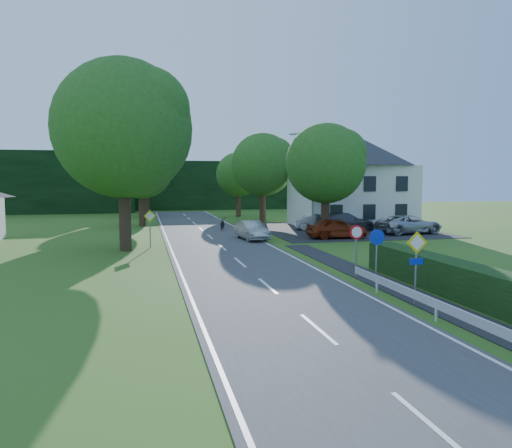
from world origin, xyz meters
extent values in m
plane|color=#335C1A|center=(0.00, 0.00, 0.00)|extent=(160.00, 160.00, 0.00)
cube|color=#3D3D40|center=(0.00, 20.00, 0.02)|extent=(7.00, 80.00, 0.04)
cube|color=#242426|center=(12.00, 33.00, 0.02)|extent=(14.00, 16.00, 0.04)
cube|color=white|center=(-3.25, 20.00, 0.04)|extent=(0.12, 80.00, 0.01)
cube|color=white|center=(3.25, 20.00, 0.04)|extent=(0.12, 80.00, 0.01)
cube|color=black|center=(8.00, 66.00, 3.50)|extent=(30.00, 5.00, 7.00)
cube|color=silver|center=(14.00, 36.00, 2.80)|extent=(10.00, 8.00, 5.60)
pyramid|color=#292A2F|center=(14.00, 36.00, 7.10)|extent=(10.60, 8.40, 3.00)
cylinder|color=gray|center=(8.20, 30.00, 4.00)|extent=(0.16, 0.16, 8.00)
cylinder|color=gray|center=(7.40, 30.00, 7.90)|extent=(1.70, 0.10, 0.10)
cube|color=gray|center=(6.50, 30.00, 7.85)|extent=(0.50, 0.18, 0.12)
cylinder|color=gray|center=(4.30, 8.00, 1.20)|extent=(0.07, 0.07, 2.40)
cube|color=yellow|center=(4.30, 7.97, 2.20)|extent=(0.78, 0.04, 0.78)
cube|color=white|center=(4.30, 7.97, 2.20)|extent=(0.57, 0.05, 0.57)
cube|color=#0D2CC3|center=(4.30, 7.97, 1.55)|extent=(0.50, 0.04, 0.22)
cylinder|color=gray|center=(4.30, 11.00, 1.10)|extent=(0.07, 0.07, 2.20)
cylinder|color=#0D2CC3|center=(4.30, 10.97, 2.05)|extent=(0.64, 0.04, 0.64)
cylinder|color=gray|center=(4.30, 13.00, 1.10)|extent=(0.07, 0.07, 2.20)
cylinder|color=red|center=(4.30, 12.97, 2.05)|extent=(0.64, 0.04, 0.64)
cylinder|color=white|center=(4.30, 12.95, 2.05)|extent=(0.48, 0.04, 0.48)
cylinder|color=gray|center=(-4.50, 25.00, 1.10)|extent=(0.07, 0.07, 2.20)
cube|color=yellow|center=(-4.50, 24.97, 2.05)|extent=(0.78, 0.04, 0.78)
cube|color=white|center=(-4.50, 24.97, 2.05)|extent=(0.57, 0.05, 0.57)
imported|color=#A0A0A4|center=(2.70, 27.54, 0.72)|extent=(1.90, 4.25, 1.35)
imported|color=black|center=(1.80, 35.20, 0.57)|extent=(1.19, 2.12, 1.06)
imported|color=maroon|center=(8.99, 26.89, 0.79)|extent=(4.50, 1.99, 1.50)
imported|color=silver|center=(9.73, 32.94, 0.70)|extent=(4.26, 2.58, 1.33)
imported|color=#4D4D52|center=(11.70, 31.82, 0.81)|extent=(5.44, 2.48, 1.54)
imported|color=#AFB0B6|center=(15.87, 28.61, 0.78)|extent=(5.63, 3.16, 1.49)
imported|color=#A20D17|center=(13.09, 33.25, 0.92)|extent=(2.33, 2.36, 1.75)
camera|label=1|loc=(-4.89, -7.44, 4.38)|focal=35.00mm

